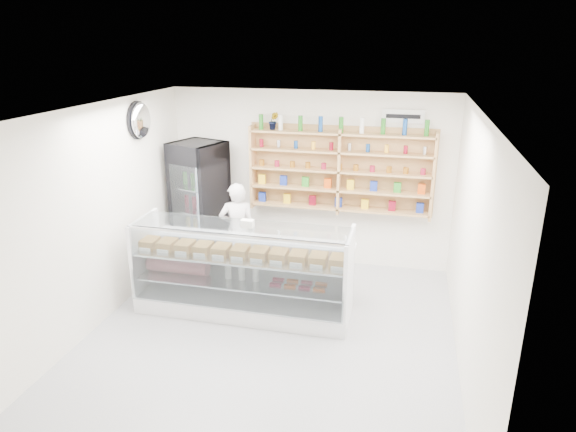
# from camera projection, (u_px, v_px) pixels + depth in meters

# --- Properties ---
(room) EXTENTS (5.00, 5.00, 5.00)m
(room) POSITION_uv_depth(u_px,v_px,m) (268.00, 233.00, 5.95)
(room) COLOR #ABABB0
(room) RESTS_ON ground
(display_counter) EXTENTS (2.88, 0.86, 1.25)m
(display_counter) POSITION_uv_depth(u_px,v_px,m) (244.00, 287.00, 6.94)
(display_counter) COLOR white
(display_counter) RESTS_ON floor
(shop_worker) EXTENTS (0.64, 0.52, 1.51)m
(shop_worker) POSITION_uv_depth(u_px,v_px,m) (237.00, 230.00, 7.87)
(shop_worker) COLOR white
(shop_worker) RESTS_ON floor
(drinks_cooler) EXTENTS (0.91, 0.90, 2.02)m
(drinks_cooler) POSITION_uv_depth(u_px,v_px,m) (200.00, 204.00, 8.25)
(drinks_cooler) COLOR black
(drinks_cooler) RESTS_ON floor
(wall_shelving) EXTENTS (2.84, 0.28, 1.33)m
(wall_shelving) POSITION_uv_depth(u_px,v_px,m) (340.00, 171.00, 7.93)
(wall_shelving) COLOR tan
(wall_shelving) RESTS_ON back_wall
(potted_plant) EXTENTS (0.18, 0.15, 0.28)m
(potted_plant) POSITION_uv_depth(u_px,v_px,m) (273.00, 121.00, 7.92)
(potted_plant) COLOR #1E6626
(potted_plant) RESTS_ON wall_shelving
(security_mirror) EXTENTS (0.15, 0.50, 0.50)m
(security_mirror) POSITION_uv_depth(u_px,v_px,m) (141.00, 120.00, 7.19)
(security_mirror) COLOR silver
(security_mirror) RESTS_ON left_wall
(wall_sign) EXTENTS (0.62, 0.03, 0.20)m
(wall_sign) POSITION_uv_depth(u_px,v_px,m) (403.00, 116.00, 7.57)
(wall_sign) COLOR white
(wall_sign) RESTS_ON back_wall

